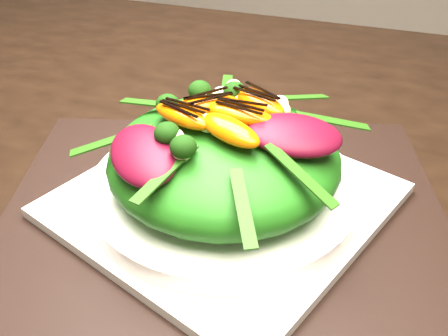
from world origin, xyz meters
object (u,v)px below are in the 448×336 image
(placemat, at_px, (224,205))
(orange_segment, at_px, (221,108))
(plate_base, at_px, (224,200))
(salad_bowl, at_px, (224,188))
(lettuce_mound, at_px, (224,158))
(dining_table, at_px, (107,126))

(placemat, relative_size, orange_segment, 6.85)
(orange_segment, bearing_deg, plate_base, -62.12)
(plate_base, bearing_deg, salad_bowl, 0.00)
(lettuce_mound, relative_size, orange_segment, 3.48)
(orange_segment, bearing_deg, placemat, -62.12)
(lettuce_mound, bearing_deg, orange_segment, 117.88)
(lettuce_mound, xyz_separation_m, orange_segment, (-0.01, 0.01, 0.05))
(salad_bowl, distance_m, lettuce_mound, 0.04)
(placemat, relative_size, plate_base, 1.56)
(dining_table, bearing_deg, orange_segment, -30.78)
(salad_bowl, xyz_separation_m, orange_segment, (-0.01, 0.01, 0.08))
(placemat, bearing_deg, plate_base, -90.00)
(placemat, bearing_deg, dining_table, 147.44)
(dining_table, xyz_separation_m, plate_base, (0.22, -0.14, 0.03))
(plate_base, relative_size, lettuce_mound, 1.26)
(salad_bowl, distance_m, orange_segment, 0.09)
(plate_base, xyz_separation_m, salad_bowl, (0.00, 0.00, 0.02))
(dining_table, xyz_separation_m, orange_segment, (0.21, -0.12, 0.13))
(dining_table, distance_m, placemat, 0.26)
(dining_table, bearing_deg, lettuce_mound, -32.56)
(dining_table, distance_m, orange_segment, 0.27)
(dining_table, height_order, salad_bowl, dining_table)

